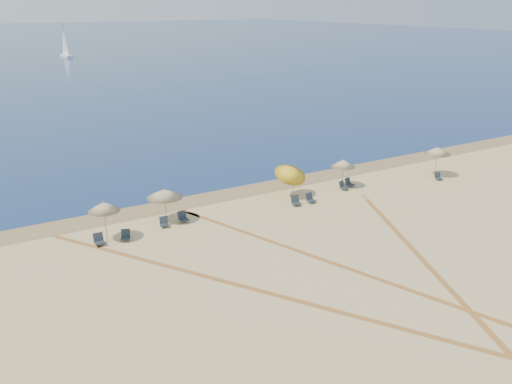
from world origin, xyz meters
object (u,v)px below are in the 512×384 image
Objects in this scene: chair_3 at (164,222)px; umbrella_2 at (165,193)px; chair_8 at (349,183)px; chair_6 at (310,199)px; chair_7 at (343,186)px; sailboat_1 at (65,47)px; umbrella_1 at (104,207)px; chair_5 at (296,201)px; chair_2 at (126,236)px; umbrella_5 at (437,151)px; umbrella_3 at (291,172)px; chair_9 at (438,177)px; umbrella_4 at (343,163)px; chair_1 at (99,240)px; chair_4 at (183,217)px.

umbrella_2 is at bearing 74.61° from chair_3.
chair_6 is at bearing -178.64° from chair_8.
sailboat_1 reaches higher than chair_7.
sailboat_1 is at bearing 78.79° from umbrella_1.
umbrella_2 reaches higher than chair_6.
chair_6 is (1.23, -0.08, -0.01)m from chair_5.
chair_3 is at bearing -106.12° from sailboat_1.
umbrella_5 is at bearing 22.52° from chair_2.
umbrella_5 reaches higher than chair_8.
umbrella_3 is at bearing 161.97° from chair_8.
chair_9 is (7.36, -2.35, -0.04)m from chair_8.
umbrella_5 is 3.42× the size of chair_3.
umbrella_3 reaches higher than umbrella_4.
umbrella_5 is (27.05, -1.21, -0.00)m from umbrella_1.
chair_8 is (0.86, 0.31, 0.01)m from chair_7.
chair_1 is 13.82m from chair_5.
umbrella_1 is at bearing -168.19° from chair_5.
chair_7 is at bearing 25.88° from chair_5.
umbrella_1 is at bearing -162.38° from chair_3.
chair_8 is at bearing 3.20° from chair_1.
chair_4 is 21.52m from chair_9.
umbrella_4 is 0.90× the size of umbrella_5.
umbrella_3 is at bearing -0.17° from chair_4.
sailboat_1 reaches higher than chair_2.
chair_1 is 124.23m from sailboat_1.
umbrella_4 is 5.84m from chair_5.
umbrella_3 reaches higher than chair_2.
chair_2 is 1.08× the size of chair_3.
chair_9 is at bearing -122.64° from umbrella_5.
umbrella_5 reaches higher than chair_7.
chair_9 is (-0.53, -0.83, -1.92)m from umbrella_5.
chair_5 is 1.16× the size of chair_9.
umbrella_5 is at bearing -95.21° from sailboat_1.
umbrella_2 reaches higher than chair_8.
chair_8 is at bearing -26.80° from umbrella_4.
umbrella_1 is 3.43× the size of chair_3.
umbrella_5 is 3.22× the size of chair_7.
umbrella_4 is at bearing 139.06° from chair_8.
umbrella_1 is 4.22m from chair_3.
umbrella_5 is at bearing -0.52° from chair_1.
umbrella_3 is 1.08× the size of umbrella_5.
umbrella_1 is 3.18× the size of chair_2.
chair_5 is 13.33m from chair_9.
umbrella_2 is 15.05m from chair_8.
chair_8 is 121.17m from sailboat_1.
chair_5 is at bearing 7.54° from chair_3.
chair_8 reaches higher than chair_6.
chair_3 is 0.90× the size of chair_5.
chair_6 is (10.71, -1.21, 0.01)m from chair_3.
chair_1 is at bearing -108.05° from sailboat_1.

